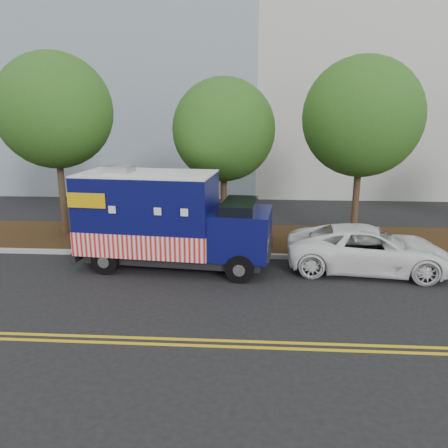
{
  "coord_description": "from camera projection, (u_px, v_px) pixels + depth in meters",
  "views": [
    {
      "loc": [
        1.79,
        -13.34,
        5.06
      ],
      "look_at": [
        0.88,
        0.6,
        1.43
      ],
      "focal_mm": 35.0,
      "sensor_mm": 36.0,
      "label": 1
    }
  ],
  "objects": [
    {
      "name": "tree_b",
      "position": [
        224.0,
        130.0,
        16.74
      ],
      "size": [
        3.95,
        3.95,
        6.33
      ],
      "color": "#38281C",
      "rests_on": "ground"
    },
    {
      "name": "tree_a",
      "position": [
        55.0,
        111.0,
        16.82
      ],
      "size": [
        4.43,
        4.43,
        7.28
      ],
      "color": "#38281C",
      "rests_on": "ground"
    },
    {
      "name": "mulch_strip",
      "position": [
        207.0,
        238.0,
        17.63
      ],
      "size": [
        120.0,
        4.0,
        0.15
      ],
      "primitive_type": "cube",
      "color": "#321D0D",
      "rests_on": "ground"
    },
    {
      "name": "sign_post",
      "position": [
        140.0,
        220.0,
        15.89
      ],
      "size": [
        0.06,
        0.06,
        2.4
      ],
      "primitive_type": "cube",
      "color": "#473828",
      "rests_on": "ground"
    },
    {
      "name": "curb",
      "position": [
        201.0,
        255.0,
        15.61
      ],
      "size": [
        120.0,
        0.18,
        0.15
      ],
      "primitive_type": "cube",
      "color": "#9E9E99",
      "rests_on": "ground"
    },
    {
      "name": "food_truck",
      "position": [
        165.0,
        222.0,
        14.35
      ],
      "size": [
        6.55,
        2.99,
        3.35
      ],
      "rotation": [
        0.0,
        0.0,
        -0.1
      ],
      "color": "black",
      "rests_on": "ground"
    },
    {
      "name": "centerline_far",
      "position": [
        169.0,
        345.0,
        9.73
      ],
      "size": [
        120.0,
        0.1,
        0.01
      ],
      "primitive_type": "cube",
      "color": "gold",
      "rests_on": "ground"
    },
    {
      "name": "ground",
      "position": [
        196.0,
        270.0,
        14.27
      ],
      "size": [
        120.0,
        120.0,
        0.0
      ],
      "primitive_type": "plane",
      "color": "black",
      "rests_on": "ground"
    },
    {
      "name": "white_car",
      "position": [
        369.0,
        249.0,
        14.13
      ],
      "size": [
        5.46,
        2.96,
        1.45
      ],
      "primitive_type": "imported",
      "rotation": [
        0.0,
        0.0,
        1.46
      ],
      "color": "white",
      "rests_on": "ground"
    },
    {
      "name": "tree_c",
      "position": [
        362.0,
        117.0,
        16.21
      ],
      "size": [
        4.45,
        4.45,
        7.06
      ],
      "color": "#38281C",
      "rests_on": "ground"
    },
    {
      "name": "centerline_near",
      "position": [
        171.0,
        339.0,
        9.97
      ],
      "size": [
        120.0,
        0.1,
        0.01
      ],
      "primitive_type": "cube",
      "color": "gold",
      "rests_on": "ground"
    }
  ]
}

